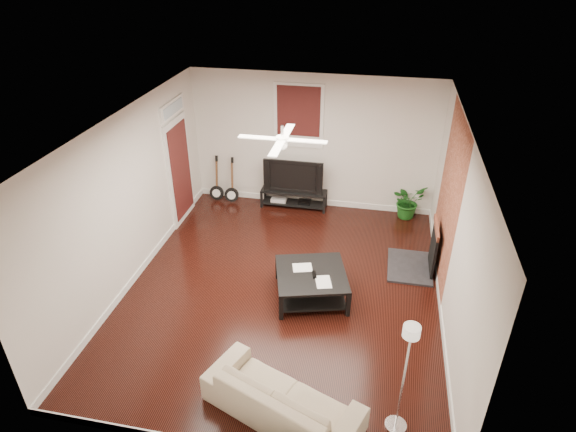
# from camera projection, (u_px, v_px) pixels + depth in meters

# --- Properties ---
(room) EXTENTS (5.01, 6.01, 2.81)m
(room) POSITION_uv_depth(u_px,v_px,m) (283.00, 215.00, 7.29)
(room) COLOR black
(room) RESTS_ON ground
(brick_accent) EXTENTS (0.02, 2.20, 2.80)m
(brick_accent) POSITION_uv_depth(u_px,v_px,m) (448.00, 199.00, 7.72)
(brick_accent) COLOR brown
(brick_accent) RESTS_ON floor
(fireplace) EXTENTS (0.80, 1.10, 0.92)m
(fireplace) POSITION_uv_depth(u_px,v_px,m) (422.00, 247.00, 8.24)
(fireplace) COLOR black
(fireplace) RESTS_ON floor
(window_back) EXTENTS (1.00, 0.06, 1.30)m
(window_back) POSITION_uv_depth(u_px,v_px,m) (299.00, 116.00, 9.59)
(window_back) COLOR #340F0E
(window_back) RESTS_ON wall_back
(door_left) EXTENTS (0.08, 1.00, 2.50)m
(door_left) POSITION_uv_depth(u_px,v_px,m) (179.00, 161.00, 9.40)
(door_left) COLOR white
(door_left) RESTS_ON wall_left
(tv_stand) EXTENTS (1.38, 0.37, 0.39)m
(tv_stand) POSITION_uv_depth(u_px,v_px,m) (294.00, 199.00, 10.31)
(tv_stand) COLOR black
(tv_stand) RESTS_ON floor
(tv) EXTENTS (1.24, 0.16, 0.71)m
(tv) POSITION_uv_depth(u_px,v_px,m) (294.00, 175.00, 10.06)
(tv) COLOR black
(tv) RESTS_ON tv_stand
(coffee_table) EXTENTS (1.33, 1.33, 0.45)m
(coffee_table) POSITION_uv_depth(u_px,v_px,m) (311.00, 284.00, 7.71)
(coffee_table) COLOR black
(coffee_table) RESTS_ON floor
(sofa) EXTENTS (2.07, 1.42, 0.56)m
(sofa) POSITION_uv_depth(u_px,v_px,m) (282.00, 398.00, 5.75)
(sofa) COLOR tan
(sofa) RESTS_ON floor
(floor_lamp) EXTENTS (0.34, 0.34, 1.57)m
(floor_lamp) POSITION_uv_depth(u_px,v_px,m) (403.00, 380.00, 5.35)
(floor_lamp) COLOR silver
(floor_lamp) RESTS_ON floor
(potted_plant) EXTENTS (0.86, 0.85, 0.72)m
(potted_plant) POSITION_uv_depth(u_px,v_px,m) (408.00, 201.00, 9.86)
(potted_plant) COLOR #195718
(potted_plant) RESTS_ON floor
(guitar_left) EXTENTS (0.32, 0.23, 0.99)m
(guitar_left) POSITION_uv_depth(u_px,v_px,m) (216.00, 179.00, 10.43)
(guitar_left) COLOR black
(guitar_left) RESTS_ON floor
(guitar_right) EXTENTS (0.34, 0.26, 0.99)m
(guitar_right) POSITION_uv_depth(u_px,v_px,m) (231.00, 181.00, 10.34)
(guitar_right) COLOR black
(guitar_right) RESTS_ON floor
(ceiling_fan) EXTENTS (1.24, 1.24, 0.32)m
(ceiling_fan) POSITION_uv_depth(u_px,v_px,m) (282.00, 139.00, 6.69)
(ceiling_fan) COLOR white
(ceiling_fan) RESTS_ON ceiling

